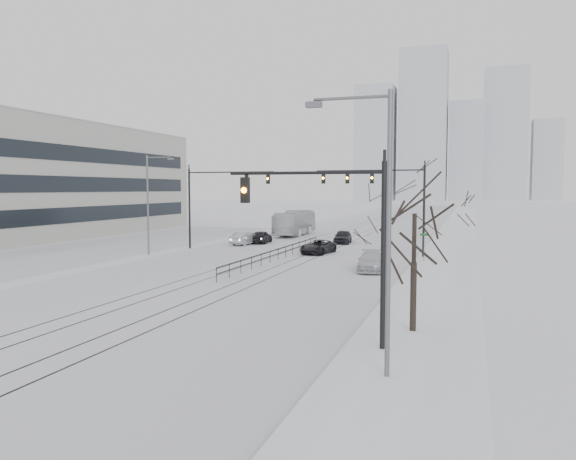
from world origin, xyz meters
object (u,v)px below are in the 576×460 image
object	(u,v)px
traffic_mast_near	(340,228)
sedan_sb_inner	(261,237)
bare_tree	(414,226)
sedan_nb_right	(371,262)
sedan_sb_outer	(246,238)
box_truck	(295,223)
sedan_nb_far	(343,237)
sedan_nb_front	(318,247)

from	to	relation	value
traffic_mast_near	sedan_sb_inner	bearing A→B (deg)	114.99
bare_tree	sedan_nb_right	xyz separation A→B (m)	(-4.69, 17.17, -3.81)
sedan_sb_inner	sedan_sb_outer	world-z (taller)	sedan_sb_inner
traffic_mast_near	sedan_sb_inner	world-z (taller)	traffic_mast_near
traffic_mast_near	box_truck	size ratio (longest dim) A/B	0.62
traffic_mast_near	sedan_nb_far	size ratio (longest dim) A/B	1.64
bare_tree	sedan_sb_outer	world-z (taller)	bare_tree
bare_tree	box_truck	size ratio (longest dim) A/B	0.54
sedan_sb_inner	sedan_nb_right	bearing A→B (deg)	125.93
traffic_mast_near	bare_tree	xyz separation A→B (m)	(2.41, 3.00, -0.07)
bare_tree	sedan_sb_outer	size ratio (longest dim) A/B	1.43
sedan_sb_inner	box_truck	bearing A→B (deg)	-97.22
sedan_sb_inner	sedan_sb_outer	xyz separation A→B (m)	(-0.99, -2.09, -0.00)
sedan_nb_front	box_truck	xyz separation A→B (m)	(-8.20, 18.89, 0.94)
traffic_mast_near	sedan_sb_inner	xyz separation A→B (m)	(-17.31, 37.14, -3.86)
sedan_sb_outer	sedan_nb_far	bearing A→B (deg)	-142.97
box_truck	sedan_sb_inner	bearing A→B (deg)	86.86
box_truck	bare_tree	bearing A→B (deg)	111.63
traffic_mast_near	box_truck	world-z (taller)	traffic_mast_near
sedan_sb_outer	sedan_nb_far	xyz separation A→B (m)	(9.51, 4.76, 0.03)
sedan_sb_inner	sedan_sb_outer	distance (m)	2.31
sedan_sb_inner	sedan_nb_right	xyz separation A→B (m)	(15.02, -16.96, -0.02)
traffic_mast_near	sedan_sb_inner	distance (m)	41.15
sedan_nb_right	sedan_sb_inner	bearing A→B (deg)	123.76
bare_tree	sedan_nb_far	size ratio (longest dim) A/B	1.43
sedan_nb_front	box_truck	bearing A→B (deg)	121.99
bare_tree	traffic_mast_near	bearing A→B (deg)	-128.76
sedan_sb_inner	sedan_nb_far	world-z (taller)	sedan_nb_far
sedan_nb_far	bare_tree	bearing A→B (deg)	-78.91
traffic_mast_near	sedan_nb_far	world-z (taller)	traffic_mast_near
sedan_sb_outer	sedan_nb_front	world-z (taller)	sedan_sb_outer
sedan_sb_outer	bare_tree	bearing A→B (deg)	133.33
traffic_mast_near	sedan_nb_front	bearing A→B (deg)	106.61
sedan_sb_inner	sedan_nb_front	world-z (taller)	sedan_sb_inner
traffic_mast_near	sedan_nb_far	xyz separation A→B (m)	(-8.79, 39.81, -3.83)
sedan_sb_outer	sedan_nb_far	world-z (taller)	sedan_nb_far
traffic_mast_near	sedan_nb_front	world-z (taller)	traffic_mast_near
sedan_nb_right	traffic_mast_near	bearing A→B (deg)	-91.32
sedan_sb_inner	box_truck	xyz separation A→B (m)	(0.32, 11.22, 0.88)
bare_tree	sedan_sb_inner	xyz separation A→B (m)	(-19.72, 34.13, -3.79)
bare_tree	sedan_nb_far	bearing A→B (deg)	106.93
sedan_nb_front	sedan_nb_far	size ratio (longest dim) A/B	1.07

